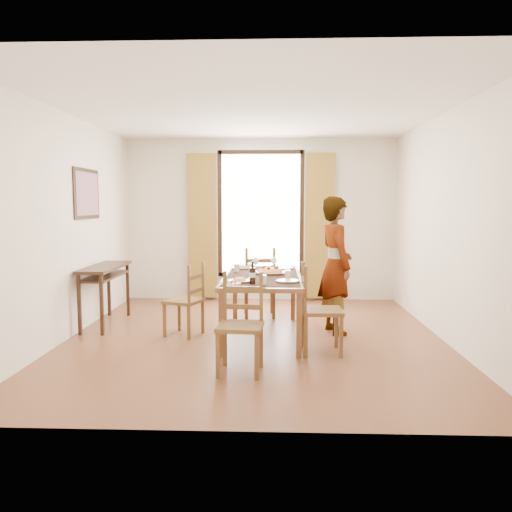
{
  "coord_description": "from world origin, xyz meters",
  "views": [
    {
      "loc": [
        0.24,
        -5.91,
        1.62
      ],
      "look_at": [
        0.01,
        0.01,
        1.0
      ],
      "focal_mm": 35.0,
      "sensor_mm": 36.0,
      "label": 1
    }
  ],
  "objects_px": {
    "console_table": "(105,274)",
    "pasta_platter": "(270,270)",
    "man": "(336,265)",
    "dining_table": "(262,280)"
  },
  "relations": [
    {
      "from": "man",
      "to": "console_table",
      "type": "bearing_deg",
      "value": 70.35
    },
    {
      "from": "pasta_platter",
      "to": "man",
      "type": "bearing_deg",
      "value": 5.57
    },
    {
      "from": "console_table",
      "to": "man",
      "type": "xyz_separation_m",
      "value": [
        3.03,
        -0.29,
        0.17
      ]
    },
    {
      "from": "pasta_platter",
      "to": "console_table",
      "type": "bearing_deg",
      "value": 170.52
    },
    {
      "from": "console_table",
      "to": "pasta_platter",
      "type": "xyz_separation_m",
      "value": [
        2.21,
        -0.37,
        0.12
      ]
    },
    {
      "from": "console_table",
      "to": "dining_table",
      "type": "xyz_separation_m",
      "value": [
        2.12,
        -0.48,
        0.01
      ]
    },
    {
      "from": "dining_table",
      "to": "pasta_platter",
      "type": "xyz_separation_m",
      "value": [
        0.1,
        0.11,
        0.11
      ]
    },
    {
      "from": "man",
      "to": "pasta_platter",
      "type": "bearing_deg",
      "value": 81.39
    },
    {
      "from": "man",
      "to": "pasta_platter",
      "type": "height_order",
      "value": "man"
    },
    {
      "from": "man",
      "to": "pasta_platter",
      "type": "relative_size",
      "value": 4.28
    }
  ]
}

